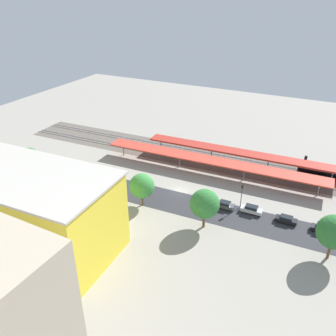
{
  "coord_description": "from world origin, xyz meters",
  "views": [
    {
      "loc": [
        -29.85,
        66.54,
        44.34
      ],
      "look_at": [
        1.37,
        3.43,
        7.66
      ],
      "focal_mm": 37.56,
      "sensor_mm": 36.0,
      "label": 1
    }
  ],
  "objects_px": {
    "parked_car_3": "(225,205)",
    "street_tree_3": "(142,186)",
    "locomotive": "(333,172)",
    "construction_building": "(26,210)",
    "traffic_light": "(242,192)",
    "parked_car_0": "(323,229)",
    "platform_canopy_far": "(239,152)",
    "street_tree_4": "(25,162)",
    "street_tree_0": "(29,159)",
    "street_tree_1": "(334,232)",
    "platform_canopy_near": "(211,160)",
    "box_truck_0": "(89,206)",
    "parked_car_2": "(251,210)",
    "street_tree_2": "(205,204)",
    "parked_car_1": "(286,220)"
  },
  "relations": [
    {
      "from": "platform_canopy_far",
      "to": "street_tree_3",
      "type": "height_order",
      "value": "street_tree_3"
    },
    {
      "from": "street_tree_1",
      "to": "street_tree_4",
      "type": "bearing_deg",
      "value": 1.2
    },
    {
      "from": "street_tree_3",
      "to": "street_tree_1",
      "type": "bearing_deg",
      "value": 179.8
    },
    {
      "from": "parked_car_1",
      "to": "street_tree_1",
      "type": "bearing_deg",
      "value": 138.53
    },
    {
      "from": "platform_canopy_far",
      "to": "street_tree_0",
      "type": "height_order",
      "value": "street_tree_0"
    },
    {
      "from": "parked_car_2",
      "to": "street_tree_2",
      "type": "xyz_separation_m",
      "value": [
        7.56,
        9.37,
        4.86
      ]
    },
    {
      "from": "locomotive",
      "to": "construction_building",
      "type": "relative_size",
      "value": 0.5
    },
    {
      "from": "street_tree_4",
      "to": "street_tree_2",
      "type": "bearing_deg",
      "value": -179.81
    },
    {
      "from": "street_tree_2",
      "to": "street_tree_4",
      "type": "relative_size",
      "value": 1.34
    },
    {
      "from": "parked_car_2",
      "to": "parked_car_3",
      "type": "height_order",
      "value": "parked_car_2"
    },
    {
      "from": "platform_canopy_near",
      "to": "street_tree_4",
      "type": "xyz_separation_m",
      "value": [
        42.02,
        23.0,
        0.42
      ]
    },
    {
      "from": "parked_car_2",
      "to": "parked_car_3",
      "type": "xyz_separation_m",
      "value": [
        5.81,
        0.81,
        -0.05
      ]
    },
    {
      "from": "box_truck_0",
      "to": "street_tree_3",
      "type": "distance_m",
      "value": 12.27
    },
    {
      "from": "platform_canopy_far",
      "to": "traffic_light",
      "type": "height_order",
      "value": "traffic_light"
    },
    {
      "from": "street_tree_0",
      "to": "street_tree_1",
      "type": "height_order",
      "value": "street_tree_1"
    },
    {
      "from": "locomotive",
      "to": "parked_car_0",
      "type": "relative_size",
      "value": 3.68
    },
    {
      "from": "platform_canopy_far",
      "to": "box_truck_0",
      "type": "bearing_deg",
      "value": 57.6
    },
    {
      "from": "platform_canopy_near",
      "to": "locomotive",
      "type": "bearing_deg",
      "value": -159.44
    },
    {
      "from": "platform_canopy_near",
      "to": "street_tree_3",
      "type": "distance_m",
      "value": 23.02
    },
    {
      "from": "platform_canopy_far",
      "to": "street_tree_4",
      "type": "height_order",
      "value": "street_tree_4"
    },
    {
      "from": "street_tree_1",
      "to": "street_tree_4",
      "type": "distance_m",
      "value": 72.62
    },
    {
      "from": "street_tree_3",
      "to": "street_tree_0",
      "type": "bearing_deg",
      "value": 2.55
    },
    {
      "from": "parked_car_3",
      "to": "box_truck_0",
      "type": "relative_size",
      "value": 0.5
    },
    {
      "from": "street_tree_1",
      "to": "parked_car_0",
      "type": "bearing_deg",
      "value": -78.75
    },
    {
      "from": "parked_car_3",
      "to": "box_truck_0",
      "type": "xyz_separation_m",
      "value": [
        25.97,
        14.86,
        0.91
      ]
    },
    {
      "from": "parked_car_0",
      "to": "street_tree_3",
      "type": "relative_size",
      "value": 0.59
    },
    {
      "from": "street_tree_2",
      "to": "street_tree_4",
      "type": "xyz_separation_m",
      "value": [
        48.84,
        0.16,
        -1.5
      ]
    },
    {
      "from": "parked_car_0",
      "to": "street_tree_1",
      "type": "bearing_deg",
      "value": 101.25
    },
    {
      "from": "parked_car_1",
      "to": "street_tree_2",
      "type": "xyz_separation_m",
      "value": [
        15.02,
        9.08,
        4.95
      ]
    },
    {
      "from": "locomotive",
      "to": "parked_car_1",
      "type": "relative_size",
      "value": 3.8
    },
    {
      "from": "parked_car_3",
      "to": "parked_car_2",
      "type": "bearing_deg",
      "value": -172.08
    },
    {
      "from": "parked_car_0",
      "to": "street_tree_3",
      "type": "xyz_separation_m",
      "value": [
        37.57,
        7.61,
        4.21
      ]
    },
    {
      "from": "platform_canopy_near",
      "to": "parked_car_3",
      "type": "xyz_separation_m",
      "value": [
        -8.56,
        14.27,
        -2.99
      ]
    },
    {
      "from": "traffic_light",
      "to": "parked_car_0",
      "type": "bearing_deg",
      "value": 176.19
    },
    {
      "from": "box_truck_0",
      "to": "street_tree_0",
      "type": "distance_m",
      "value": 24.45
    },
    {
      "from": "parked_car_0",
      "to": "street_tree_3",
      "type": "distance_m",
      "value": 38.56
    },
    {
      "from": "construction_building",
      "to": "street_tree_1",
      "type": "distance_m",
      "value": 55.52
    },
    {
      "from": "platform_canopy_near",
      "to": "street_tree_0",
      "type": "relative_size",
      "value": 7.31
    },
    {
      "from": "locomotive",
      "to": "construction_building",
      "type": "distance_m",
      "value": 73.12
    },
    {
      "from": "box_truck_0",
      "to": "street_tree_4",
      "type": "distance_m",
      "value": 25.49
    },
    {
      "from": "street_tree_0",
      "to": "box_truck_0",
      "type": "bearing_deg",
      "value": 164.76
    },
    {
      "from": "platform_canopy_far",
      "to": "street_tree_0",
      "type": "xyz_separation_m",
      "value": [
        46.25,
        29.73,
        0.89
      ]
    },
    {
      "from": "street_tree_1",
      "to": "traffic_light",
      "type": "xyz_separation_m",
      "value": [
        18.93,
        -8.9,
        -1.85
      ]
    },
    {
      "from": "box_truck_0",
      "to": "traffic_light",
      "type": "bearing_deg",
      "value": -150.31
    },
    {
      "from": "locomotive",
      "to": "parked_car_3",
      "type": "distance_m",
      "value": 32.45
    },
    {
      "from": "parked_car_3",
      "to": "street_tree_3",
      "type": "distance_m",
      "value": 18.99
    },
    {
      "from": "street_tree_1",
      "to": "street_tree_4",
      "type": "xyz_separation_m",
      "value": [
        72.59,
        1.52,
        -1.72
      ]
    },
    {
      "from": "platform_canopy_near",
      "to": "street_tree_2",
      "type": "xyz_separation_m",
      "value": [
        -6.82,
        22.84,
        1.92
      ]
    },
    {
      "from": "locomotive",
      "to": "construction_building",
      "type": "bearing_deg",
      "value": 46.77
    },
    {
      "from": "construction_building",
      "to": "platform_canopy_near",
      "type": "bearing_deg",
      "value": -118.13
    }
  ]
}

